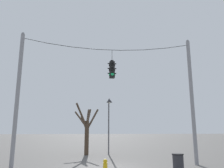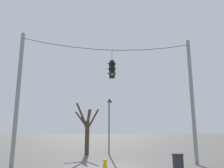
{
  "view_description": "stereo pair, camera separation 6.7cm",
  "coord_description": "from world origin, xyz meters",
  "px_view_note": "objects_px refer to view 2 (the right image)",
  "views": [
    {
      "loc": [
        -1.3,
        -13.65,
        2.22
      ],
      "look_at": [
        0.23,
        0.36,
        5.16
      ],
      "focal_mm": 35.0,
      "sensor_mm": 36.0,
      "label": 1
    },
    {
      "loc": [
        -1.24,
        -13.65,
        2.22
      ],
      "look_at": [
        0.23,
        0.36,
        5.16
      ],
      "focal_mm": 35.0,
      "sensor_mm": 36.0,
      "label": 2
    }
  ],
  "objects_px": {
    "traffic_light_over_intersection": "(112,70)",
    "utility_pole_left": "(18,96)",
    "street_lamp": "(109,111)",
    "trash_bin": "(178,163)",
    "fire_hydrant": "(105,167)",
    "utility_pole_right": "(192,99)",
    "bare_tree": "(87,128)"
  },
  "relations": [
    {
      "from": "utility_pole_right",
      "to": "street_lamp",
      "type": "xyz_separation_m",
      "value": [
        -5.06,
        6.11,
        -0.35
      ]
    },
    {
      "from": "bare_tree",
      "to": "trash_bin",
      "type": "distance_m",
      "value": 10.32
    },
    {
      "from": "street_lamp",
      "to": "fire_hydrant",
      "type": "height_order",
      "value": "street_lamp"
    },
    {
      "from": "bare_tree",
      "to": "utility_pole_right",
      "type": "bearing_deg",
      "value": -42.45
    },
    {
      "from": "utility_pole_right",
      "to": "traffic_light_over_intersection",
      "type": "distance_m",
      "value": 5.78
    },
    {
      "from": "utility_pole_right",
      "to": "traffic_light_over_intersection",
      "type": "height_order",
      "value": "utility_pole_right"
    },
    {
      "from": "street_lamp",
      "to": "traffic_light_over_intersection",
      "type": "bearing_deg",
      "value": -93.75
    },
    {
      "from": "traffic_light_over_intersection",
      "to": "fire_hydrant",
      "type": "relative_size",
      "value": 2.59
    },
    {
      "from": "bare_tree",
      "to": "fire_hydrant",
      "type": "xyz_separation_m",
      "value": [
        1.05,
        -8.97,
        -1.94
      ]
    },
    {
      "from": "utility_pole_right",
      "to": "trash_bin",
      "type": "relative_size",
      "value": 8.83
    },
    {
      "from": "utility_pole_left",
      "to": "trash_bin",
      "type": "distance_m",
      "value": 10.2
    },
    {
      "from": "utility_pole_right",
      "to": "bare_tree",
      "type": "height_order",
      "value": "utility_pole_right"
    },
    {
      "from": "traffic_light_over_intersection",
      "to": "fire_hydrant",
      "type": "bearing_deg",
      "value": -104.02
    },
    {
      "from": "utility_pole_right",
      "to": "utility_pole_left",
      "type": "bearing_deg",
      "value": 180.0
    },
    {
      "from": "utility_pole_left",
      "to": "fire_hydrant",
      "type": "xyz_separation_m",
      "value": [
        5.31,
        -2.46,
        -3.87
      ]
    },
    {
      "from": "fire_hydrant",
      "to": "utility_pole_left",
      "type": "bearing_deg",
      "value": 155.19
    },
    {
      "from": "street_lamp",
      "to": "utility_pole_right",
      "type": "bearing_deg",
      "value": -50.38
    },
    {
      "from": "utility_pole_left",
      "to": "traffic_light_over_intersection",
      "type": "bearing_deg",
      "value": 0.0
    },
    {
      "from": "trash_bin",
      "to": "fire_hydrant",
      "type": "bearing_deg",
      "value": -178.71
    },
    {
      "from": "utility_pole_right",
      "to": "fire_hydrant",
      "type": "bearing_deg",
      "value": -157.97
    },
    {
      "from": "utility_pole_left",
      "to": "traffic_light_over_intersection",
      "type": "relative_size",
      "value": 4.37
    },
    {
      "from": "street_lamp",
      "to": "trash_bin",
      "type": "xyz_separation_m",
      "value": [
        2.85,
        -8.48,
        -3.41
      ]
    },
    {
      "from": "utility_pole_left",
      "to": "bare_tree",
      "type": "height_order",
      "value": "utility_pole_left"
    },
    {
      "from": "street_lamp",
      "to": "trash_bin",
      "type": "distance_m",
      "value": 9.58
    },
    {
      "from": "fire_hydrant",
      "to": "utility_pole_right",
      "type": "bearing_deg",
      "value": 22.03
    },
    {
      "from": "street_lamp",
      "to": "trash_bin",
      "type": "bearing_deg",
      "value": -71.43
    },
    {
      "from": "traffic_light_over_intersection",
      "to": "utility_pole_left",
      "type": "bearing_deg",
      "value": -180.0
    },
    {
      "from": "traffic_light_over_intersection",
      "to": "bare_tree",
      "type": "bearing_deg",
      "value": 104.31
    },
    {
      "from": "traffic_light_over_intersection",
      "to": "bare_tree",
      "type": "relative_size",
      "value": 0.43
    },
    {
      "from": "utility_pole_left",
      "to": "fire_hydrant",
      "type": "relative_size",
      "value": 11.33
    },
    {
      "from": "street_lamp",
      "to": "bare_tree",
      "type": "relative_size",
      "value": 1.11
    },
    {
      "from": "trash_bin",
      "to": "bare_tree",
      "type": "bearing_deg",
      "value": 118.93
    }
  ]
}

